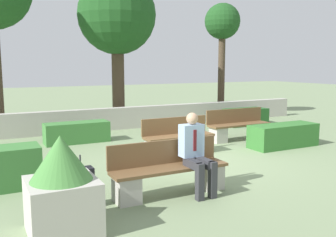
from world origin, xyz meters
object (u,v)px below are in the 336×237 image
at_px(bench_front, 169,174).
at_px(person_seated_man, 195,150).
at_px(bench_right_side, 179,141).
at_px(tree_center_right, 222,26).
at_px(tree_center_left, 117,17).
at_px(suitcase, 81,188).
at_px(planter_corner_left, 62,187).
at_px(bench_left_side, 239,128).

distance_m(bench_front, person_seated_man, 0.58).
height_order(bench_right_side, tree_center_right, tree_center_right).
bearing_deg(tree_center_right, bench_front, -130.16).
xyz_separation_m(bench_front, tree_center_left, (1.78, 7.33, 3.40)).
distance_m(bench_front, suitcase, 1.44).
height_order(suitcase, tree_center_left, tree_center_left).
relative_size(planter_corner_left, suitcase, 1.55).
distance_m(bench_right_side, tree_center_right, 7.75).
distance_m(bench_right_side, suitcase, 3.70).
xyz_separation_m(bench_left_side, person_seated_man, (-3.40, -3.22, 0.40)).
height_order(bench_right_side, tree_center_left, tree_center_left).
height_order(planter_corner_left, tree_center_right, tree_center_right).
distance_m(bench_right_side, planter_corner_left, 4.47).
bearing_deg(bench_left_side, tree_center_left, 110.74).
bearing_deg(bench_right_side, person_seated_man, -116.93).
relative_size(planter_corner_left, tree_center_right, 0.28).
bearing_deg(bench_right_side, tree_center_left, 82.55).
height_order(bench_left_side, tree_center_right, tree_center_right).
xyz_separation_m(bench_right_side, suitcase, (-2.90, -2.29, -0.02)).
distance_m(bench_front, bench_right_side, 2.76).
bearing_deg(bench_left_side, suitcase, -154.81).
xyz_separation_m(planter_corner_left, tree_center_right, (8.12, 8.08, 3.06)).
xyz_separation_m(bench_front, bench_right_side, (1.46, 2.34, -0.01)).
relative_size(person_seated_man, suitcase, 1.64).
distance_m(person_seated_man, tree_center_left, 8.17).
relative_size(person_seated_man, tree_center_right, 0.29).
distance_m(planter_corner_left, suitcase, 0.86).
height_order(bench_left_side, tree_center_left, tree_center_left).
bearing_deg(planter_corner_left, suitcase, 59.69).
distance_m(bench_left_side, bench_right_side, 2.46).
relative_size(bench_right_side, planter_corner_left, 1.37).
xyz_separation_m(suitcase, tree_center_right, (7.71, 7.38, 3.35)).
relative_size(suitcase, tree_center_right, 0.18).
height_order(bench_front, person_seated_man, person_seated_man).
xyz_separation_m(person_seated_man, tree_center_right, (5.86, 7.57, 2.92)).
xyz_separation_m(bench_right_side, person_seated_man, (-1.06, -2.48, 0.41)).
bearing_deg(suitcase, tree_center_right, 43.75).
xyz_separation_m(bench_left_side, planter_corner_left, (-5.66, -3.73, 0.26)).
distance_m(bench_right_side, tree_center_left, 6.05).
distance_m(bench_front, tree_center_left, 8.27).
relative_size(bench_left_side, suitcase, 2.34).
distance_m(bench_left_side, tree_center_left, 5.81).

